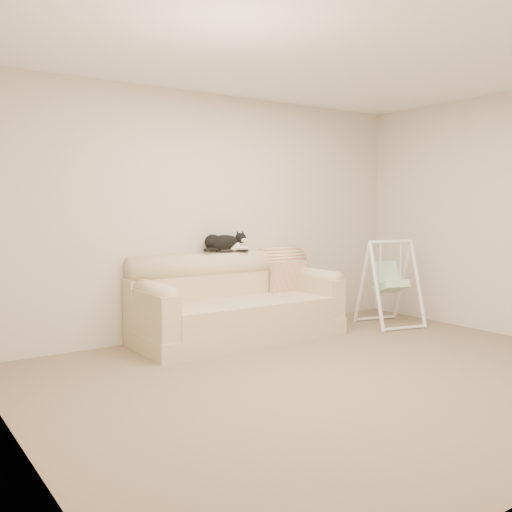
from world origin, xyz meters
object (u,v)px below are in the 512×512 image
at_px(remote_a, 225,251).
at_px(remote_b, 241,251).
at_px(sofa, 235,305).
at_px(tuxedo_cat, 224,242).
at_px(baby_swing, 390,282).

bearing_deg(remote_a, remote_b, -1.86).
bearing_deg(remote_b, sofa, -133.75).
height_order(remote_b, tuxedo_cat, tuxedo_cat).
relative_size(remote_a, baby_swing, 0.18).
xyz_separation_m(remote_b, tuxedo_cat, (-0.20, 0.02, 0.10)).
height_order(sofa, remote_b, remote_b).
relative_size(remote_a, remote_b, 1.12).
bearing_deg(tuxedo_cat, remote_a, -98.68).
bearing_deg(remote_b, remote_a, 178.14).
height_order(remote_a, tuxedo_cat, tuxedo_cat).
xyz_separation_m(sofa, tuxedo_cat, (0.02, 0.25, 0.65)).
bearing_deg(remote_b, baby_swing, -22.24).
relative_size(remote_b, tuxedo_cat, 0.29).
height_order(sofa, baby_swing, baby_swing).
bearing_deg(remote_b, tuxedo_cat, 174.88).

